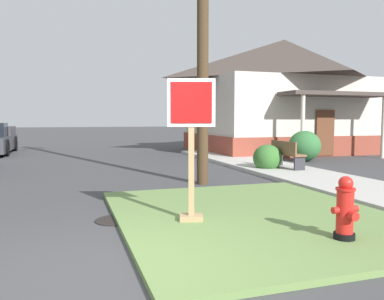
{
  "coord_description": "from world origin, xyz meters",
  "views": [
    {
      "loc": [
        -0.33,
        -4.03,
        1.65
      ],
      "look_at": [
        1.84,
        2.75,
        1.08
      ],
      "focal_mm": 36.17,
      "sensor_mm": 36.0,
      "label": 1
    }
  ],
  "objects_px": {
    "street_bench": "(286,153)",
    "fire_hydrant": "(345,210)",
    "manhole_cover": "(117,220)",
    "stop_sign": "(191,152)"
  },
  "relations": [
    {
      "from": "stop_sign",
      "to": "manhole_cover",
      "type": "distance_m",
      "value": 1.69
    },
    {
      "from": "fire_hydrant",
      "to": "manhole_cover",
      "type": "height_order",
      "value": "fire_hydrant"
    },
    {
      "from": "stop_sign",
      "to": "manhole_cover",
      "type": "bearing_deg",
      "value": 149.4
    },
    {
      "from": "stop_sign",
      "to": "manhole_cover",
      "type": "height_order",
      "value": "stop_sign"
    },
    {
      "from": "street_bench",
      "to": "fire_hydrant",
      "type": "bearing_deg",
      "value": -115.5
    },
    {
      "from": "manhole_cover",
      "to": "street_bench",
      "type": "bearing_deg",
      "value": 36.72
    },
    {
      "from": "fire_hydrant",
      "to": "street_bench",
      "type": "relative_size",
      "value": 0.59
    },
    {
      "from": "stop_sign",
      "to": "manhole_cover",
      "type": "relative_size",
      "value": 3.13
    },
    {
      "from": "street_bench",
      "to": "manhole_cover",
      "type": "bearing_deg",
      "value": -143.28
    },
    {
      "from": "fire_hydrant",
      "to": "manhole_cover",
      "type": "xyz_separation_m",
      "value": [
        -2.71,
        2.15,
        -0.46
      ]
    }
  ]
}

